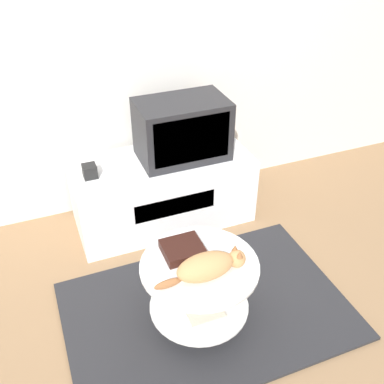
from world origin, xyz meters
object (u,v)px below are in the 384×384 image
at_px(speaker, 90,171).
at_px(dvd_box, 183,249).
at_px(cat, 208,266).
at_px(tv, 182,130).

xyz_separation_m(speaker, dvd_box, (0.33, -0.86, -0.08)).
relative_size(dvd_box, cat, 0.42).
height_order(dvd_box, cat, cat).
distance_m(tv, dvd_box, 0.99).
bearing_deg(speaker, dvd_box, -69.01).
distance_m(speaker, dvd_box, 0.93).
relative_size(speaker, dvd_box, 0.42).
distance_m(tv, speaker, 0.69).
distance_m(tv, cat, 1.16).
relative_size(tv, speaker, 6.84).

